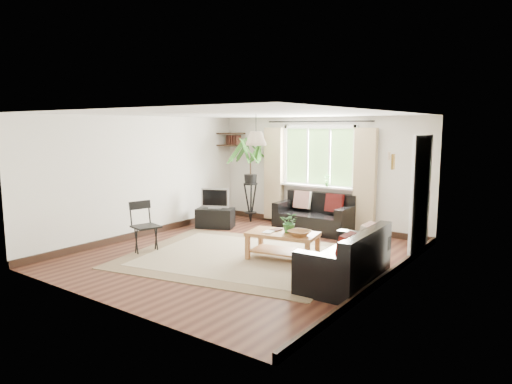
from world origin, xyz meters
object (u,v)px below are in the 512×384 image
Objects in this scene: tv_stand at (215,218)px; palm_stand at (251,180)px; sofa_right at (345,257)px; coffee_table at (283,246)px; sofa_back at (314,214)px; folding_chair at (146,228)px.

palm_stand is (0.27, 0.94, 0.76)m from tv_stand.
sofa_right is 0.82× the size of palm_stand.
coffee_table reaches higher than tv_stand.
sofa_right is 1.41m from coffee_table.
sofa_back reaches higher than coffee_table.
coffee_table is 1.44× the size of tv_stand.
tv_stand is 0.40× the size of palm_stand.
coffee_table is (-1.32, 0.46, -0.15)m from sofa_right.
folding_chair reaches higher than sofa_back.
sofa_back is 3.53m from folding_chair.
coffee_table is at bearing -111.50° from sofa_right.
palm_stand is at bearing 136.23° from coffee_table.
sofa_right is at bearing -54.40° from sofa_back.
sofa_back is at bearing -146.04° from sofa_right.
tv_stand is (-1.95, -0.91, -0.17)m from sofa_back.
folding_chair is (0.33, -2.23, 0.23)m from tv_stand.
sofa_right is 4.19m from tv_stand.
palm_stand reaches higher than coffee_table.
sofa_right is 2.03× the size of tv_stand.
coffee_table is 0.58× the size of palm_stand.
palm_stand is at bearing 15.31° from folding_chair.
palm_stand is at bearing 178.72° from sofa_back.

